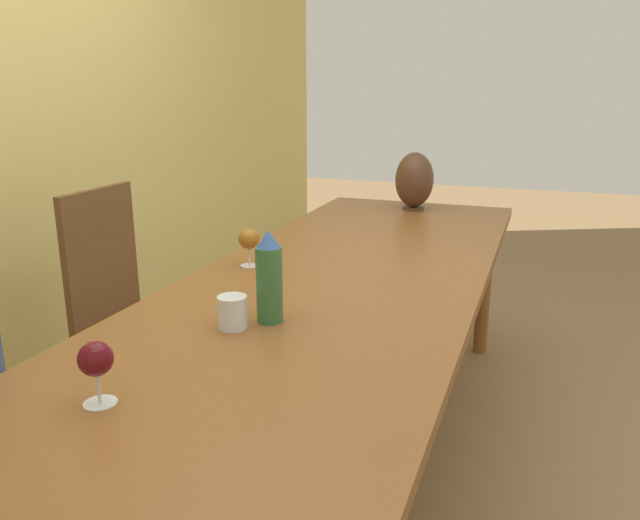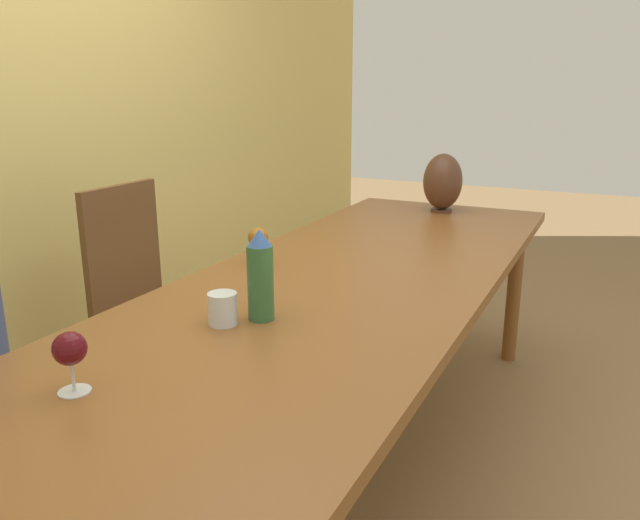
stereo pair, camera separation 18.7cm
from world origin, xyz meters
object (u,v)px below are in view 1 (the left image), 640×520
(water_bottle, at_px, (269,278))
(vase, at_px, (414,180))
(water_tumbler, at_px, (232,312))
(wine_glass_1, at_px, (249,240))
(chair_far, at_px, (132,311))
(wine_glass_3, at_px, (96,361))

(water_bottle, height_order, vase, vase)
(water_tumbler, xyz_separation_m, wine_glass_1, (0.53, 0.21, 0.05))
(water_bottle, xyz_separation_m, water_tumbler, (-0.08, 0.07, -0.08))
(water_bottle, height_order, wine_glass_1, water_bottle)
(water_bottle, relative_size, chair_far, 0.25)
(water_bottle, relative_size, wine_glass_1, 1.86)
(water_tumbler, height_order, wine_glass_3, wine_glass_3)
(water_bottle, distance_m, vase, 1.64)
(water_bottle, height_order, chair_far, water_bottle)
(water_tumbler, relative_size, wine_glass_3, 0.65)
(water_tumbler, distance_m, vase, 1.72)
(vase, height_order, wine_glass_3, vase)
(water_bottle, distance_m, wine_glass_3, 0.54)
(water_bottle, xyz_separation_m, wine_glass_1, (0.45, 0.28, -0.03))
(water_bottle, distance_m, wine_glass_1, 0.53)
(water_tumbler, xyz_separation_m, vase, (1.72, -0.11, 0.11))
(water_bottle, relative_size, vase, 0.87)
(wine_glass_1, height_order, wine_glass_3, wine_glass_1)
(wine_glass_3, bearing_deg, water_tumbler, -7.53)
(vase, xyz_separation_m, chair_far, (-1.17, 0.85, -0.39))
(wine_glass_1, bearing_deg, wine_glass_3, -171.09)
(water_tumbler, relative_size, wine_glass_1, 0.64)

